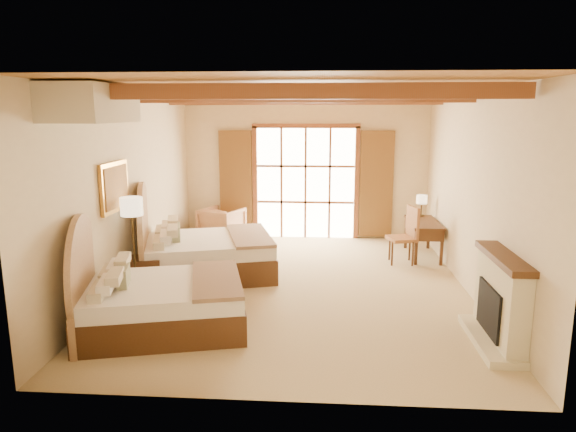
# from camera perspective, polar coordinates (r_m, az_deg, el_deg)

# --- Properties ---
(floor) EXTENTS (7.00, 7.00, 0.00)m
(floor) POSITION_cam_1_polar(r_m,az_deg,el_deg) (8.65, 1.05, -7.78)
(floor) COLOR #D2BC8B
(floor) RESTS_ON ground
(wall_back) EXTENTS (5.50, 0.00, 5.50)m
(wall_back) POSITION_cam_1_polar(r_m,az_deg,el_deg) (11.73, 1.98, 5.33)
(wall_back) COLOR beige
(wall_back) RESTS_ON ground
(wall_left) EXTENTS (0.00, 7.00, 7.00)m
(wall_left) POSITION_cam_1_polar(r_m,az_deg,el_deg) (8.83, -17.04, 2.83)
(wall_left) COLOR beige
(wall_left) RESTS_ON ground
(wall_right) EXTENTS (0.00, 7.00, 7.00)m
(wall_right) POSITION_cam_1_polar(r_m,az_deg,el_deg) (8.57, 19.80, 2.41)
(wall_right) COLOR beige
(wall_right) RESTS_ON ground
(ceiling) EXTENTS (7.00, 7.00, 0.00)m
(ceiling) POSITION_cam_1_polar(r_m,az_deg,el_deg) (8.17, 1.14, 13.93)
(ceiling) COLOR #B37B3B
(ceiling) RESTS_ON ground
(ceiling_beams) EXTENTS (5.39, 4.60, 0.18)m
(ceiling_beams) POSITION_cam_1_polar(r_m,az_deg,el_deg) (8.17, 1.14, 13.09)
(ceiling_beams) COLOR brown
(ceiling_beams) RESTS_ON ceiling
(french_doors) EXTENTS (3.95, 0.08, 2.60)m
(french_doors) POSITION_cam_1_polar(r_m,az_deg,el_deg) (11.71, 1.96, 3.60)
(french_doors) COLOR white
(french_doors) RESTS_ON ground
(fireplace) EXTENTS (0.46, 1.40, 1.16)m
(fireplace) POSITION_cam_1_polar(r_m,az_deg,el_deg) (6.93, 22.40, -9.13)
(fireplace) COLOR beige
(fireplace) RESTS_ON ground
(painting) EXTENTS (0.06, 0.95, 0.75)m
(painting) POSITION_cam_1_polar(r_m,az_deg,el_deg) (8.11, -18.67, 3.07)
(painting) COLOR #C38933
(painting) RESTS_ON wall_left
(canopy_valance) EXTENTS (0.70, 1.40, 0.45)m
(canopy_valance) POSITION_cam_1_polar(r_m,az_deg,el_deg) (6.77, -21.01, 11.59)
(canopy_valance) COLOR beige
(canopy_valance) RESTS_ON ceiling
(bed_near) EXTENTS (2.45, 2.04, 1.38)m
(bed_near) POSITION_cam_1_polar(r_m,az_deg,el_deg) (7.16, -14.91, -8.79)
(bed_near) COLOR #462717
(bed_near) RESTS_ON floor
(bed_far) EXTENTS (2.68, 2.24, 1.48)m
(bed_far) POSITION_cam_1_polar(r_m,az_deg,el_deg) (9.22, -9.98, -3.81)
(bed_far) COLOR #462717
(bed_far) RESTS_ON floor
(nightstand) EXTENTS (0.57, 0.57, 0.56)m
(nightstand) POSITION_cam_1_polar(r_m,az_deg,el_deg) (8.63, -15.48, -6.28)
(nightstand) COLOR #462717
(nightstand) RESTS_ON floor
(floor_lamp) EXTENTS (0.34, 0.34, 1.58)m
(floor_lamp) POSITION_cam_1_polar(r_m,az_deg,el_deg) (8.17, -16.97, 0.35)
(floor_lamp) COLOR #372B16
(floor_lamp) RESTS_ON floor
(armchair) EXTENTS (1.08, 1.09, 0.77)m
(armchair) POSITION_cam_1_polar(r_m,az_deg,el_deg) (11.58, -7.35, -0.94)
(armchair) COLOR #B47C54
(armchair) RESTS_ON floor
(ottoman) EXTENTS (0.66, 0.66, 0.40)m
(ottoman) POSITION_cam_1_polar(r_m,az_deg,el_deg) (10.65, -4.34, -2.98)
(ottoman) COLOR tan
(ottoman) RESTS_ON floor
(desk) EXTENTS (0.57, 1.33, 0.72)m
(desk) POSITION_cam_1_polar(r_m,az_deg,el_deg) (10.63, 14.75, -2.33)
(desk) COLOR #462717
(desk) RESTS_ON floor
(desk_chair) EXTENTS (0.60, 0.59, 1.09)m
(desk_chair) POSITION_cam_1_polar(r_m,az_deg,el_deg) (10.07, 12.63, -3.24)
(desk_chair) COLOR #965736
(desk_chair) RESTS_ON floor
(desk_lamp) EXTENTS (0.22, 0.22, 0.44)m
(desk_lamp) POSITION_cam_1_polar(r_m,az_deg,el_deg) (11.03, 14.64, 1.71)
(desk_lamp) COLOR #372B16
(desk_lamp) RESTS_ON desk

